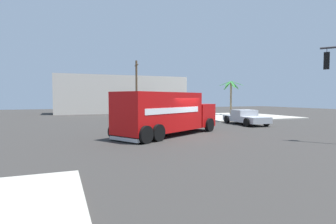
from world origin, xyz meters
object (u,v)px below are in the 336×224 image
at_px(delivery_truck, 167,113).
at_px(pickup_silver, 245,117).
at_px(utility_pole, 137,87).
at_px(palm_tree_far, 231,91).

relative_size(delivery_truck, pickup_silver, 1.62).
height_order(delivery_truck, utility_pole, utility_pole).
height_order(delivery_truck, palm_tree_far, palm_tree_far).
height_order(pickup_silver, utility_pole, utility_pole).
xyz_separation_m(palm_tree_far, utility_pole, (-11.79, 7.12, 0.63)).
bearing_deg(delivery_truck, palm_tree_far, 44.38).
relative_size(delivery_truck, palm_tree_far, 1.80).
distance_m(delivery_truck, pickup_silver, 10.51).
xyz_separation_m(pickup_silver, palm_tree_far, (6.22, 11.35, 2.81)).
xyz_separation_m(pickup_silver, utility_pole, (-5.57, 18.48, 3.44)).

